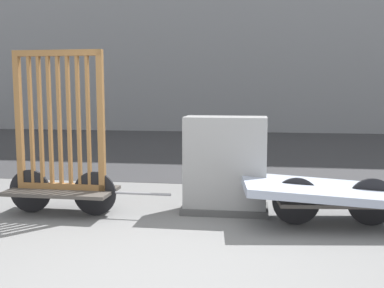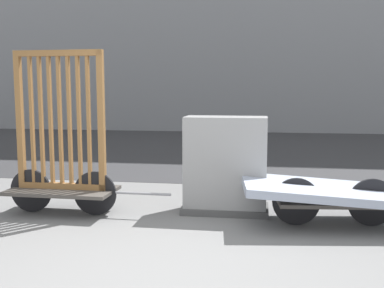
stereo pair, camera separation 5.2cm
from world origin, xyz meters
name	(u,v)px [view 2 (the right image)]	position (x,y,z in m)	size (l,w,h in m)	color
ground_plane	(158,282)	(0.00, 0.00, 0.00)	(60.00, 60.00, 0.00)	slate
road_strip	(230,148)	(0.00, 8.03, 0.00)	(56.00, 8.82, 0.01)	#38383A
bike_cart_with_bedframe	(62,158)	(-1.56, 1.73, 0.67)	(2.00, 0.66, 1.93)	#4C4742
bike_cart_with_mattress	(335,193)	(1.57, 1.73, 0.36)	(2.37, 1.19, 0.52)	#4C4742
utility_cabinet	(226,168)	(0.35, 2.08, 0.54)	(1.03, 0.51, 1.16)	#4C4C4C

